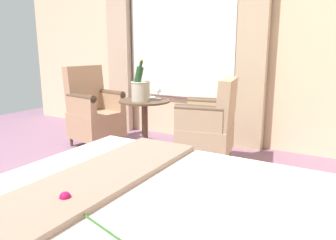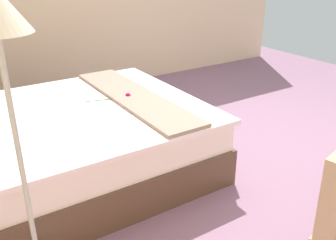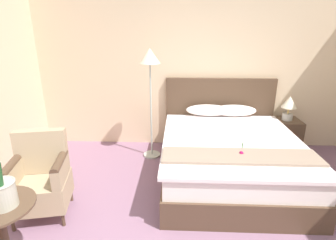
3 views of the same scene
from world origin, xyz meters
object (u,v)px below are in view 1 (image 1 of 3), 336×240
side_table_round (145,123)px  armchair_by_window (210,126)px  champagne_bucket (140,88)px  armchair_facing_bed (94,112)px  wine_glass_near_edge (139,89)px  snack_plate (148,97)px  wine_glass_near_bucket (159,90)px

side_table_round → armchair_by_window: armchair_by_window is taller
side_table_round → armchair_by_window: size_ratio=0.70×
champagne_bucket → armchair_facing_bed: size_ratio=0.45×
wine_glass_near_edge → armchair_facing_bed: bearing=-87.0°
side_table_round → snack_plate: snack_plate is taller
wine_glass_near_bucket → wine_glass_near_edge: bearing=-77.4°
side_table_round → armchair_facing_bed: 0.83m
wine_glass_near_edge → champagne_bucket: bearing=37.8°
champagne_bucket → armchair_facing_bed: bearing=-99.3°
champagne_bucket → armchair_by_window: champagne_bucket is taller
wine_glass_near_edge → wine_glass_near_bucket: bearing=102.6°
side_table_round → wine_glass_near_edge: (-0.10, -0.14, 0.38)m
side_table_round → armchair_facing_bed: (-0.06, -0.83, 0.03)m
champagne_bucket → wine_glass_near_bucket: bearing=156.1°
armchair_by_window → armchair_facing_bed: (0.01, -1.60, -0.01)m
side_table_round → champagne_bucket: bearing=-2.1°
wine_glass_near_bucket → armchair_by_window: size_ratio=0.16×
snack_plate → armchair_facing_bed: (0.09, -0.77, -0.24)m
armchair_facing_bed → wine_glass_near_bucket: bearing=95.4°
champagne_bucket → armchair_facing_bed: (-0.14, -0.83, -0.37)m
wine_glass_near_bucket → side_table_round: bearing=-32.7°
wine_glass_near_bucket → armchair_by_window: armchair_by_window is taller
snack_plate → side_table_round: bearing=20.8°
wine_glass_near_edge → snack_plate: 0.14m
side_table_round → armchair_facing_bed: size_ratio=0.65×
wine_glass_near_bucket → armchair_by_window: 0.76m
champagne_bucket → armchair_by_window: size_ratio=0.49×
champagne_bucket → armchair_by_window: 0.87m
side_table_round → wine_glass_near_edge: size_ratio=4.31×
wine_glass_near_bucket → armchair_facing_bed: size_ratio=0.15×
side_table_round → champagne_bucket: size_ratio=1.44×
champagne_bucket → armchair_by_window: (-0.15, 0.77, -0.37)m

